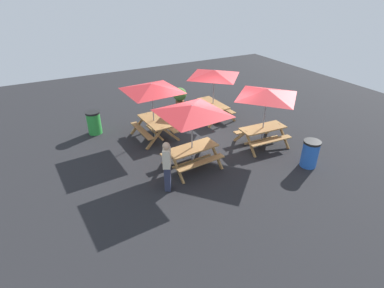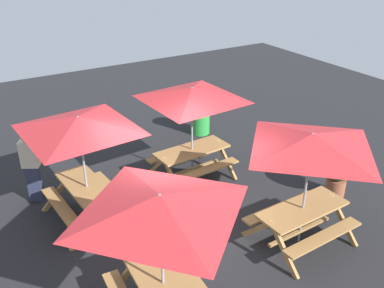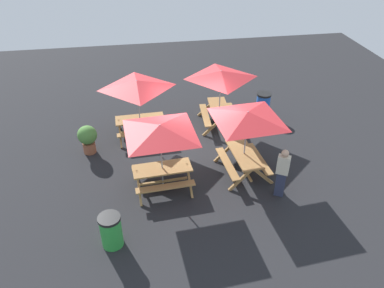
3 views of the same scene
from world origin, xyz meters
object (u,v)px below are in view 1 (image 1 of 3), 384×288
trash_bin_blue (310,154)px  person_standing (167,165)px  picnic_table_0 (214,77)px  picnic_table_3 (267,97)px  trash_bin_green (94,123)px  picnic_table_1 (152,91)px  potted_plant_0 (180,96)px  picnic_table_2 (192,114)px

trash_bin_blue → person_standing: bearing=-102.4°
trash_bin_blue → person_standing: person_standing is taller
picnic_table_0 → picnic_table_3: same height
picnic_table_3 → trash_bin_green: (-4.14, -5.59, -1.49)m
picnic_table_0 → trash_bin_blue: size_ratio=2.38×
trash_bin_green → person_standing: size_ratio=0.59×
trash_bin_green → picnic_table_3: bearing=53.5°
picnic_table_1 → picnic_table_3: 4.35m
picnic_table_1 → trash_bin_green: 3.00m
picnic_table_1 → picnic_table_3: same height
picnic_table_1 → trash_bin_blue: size_ratio=2.88×
trash_bin_blue → potted_plant_0: bearing=-166.9°
picnic_table_2 → picnic_table_3: (-0.10, 3.16, 0.00)m
trash_bin_blue → picnic_table_2: bearing=-117.3°
trash_bin_blue → picnic_table_0: bearing=-170.9°
potted_plant_0 → picnic_table_1: bearing=-44.2°
picnic_table_1 → trash_bin_green: size_ratio=2.88×
picnic_table_3 → trash_bin_blue: size_ratio=2.38×
picnic_table_0 → potted_plant_0: (-1.87, -0.81, -1.36)m
picnic_table_0 → picnic_table_2: same height
picnic_table_2 → potted_plant_0: picnic_table_2 is taller
picnic_table_1 → trash_bin_blue: picnic_table_1 is taller
picnic_table_0 → trash_bin_blue: bearing=7.0°
trash_bin_green → trash_bin_blue: (6.11, 6.06, 0.00)m
person_standing → picnic_table_2: bearing=151.3°
potted_plant_0 → person_standing: person_standing is taller
picnic_table_1 → potted_plant_0: 3.62m
picnic_table_0 → picnic_table_1: same height
potted_plant_0 → trash_bin_blue: bearing=13.1°
picnic_table_3 → potted_plant_0: 5.30m
trash_bin_blue → picnic_table_3: bearing=-166.4°
trash_bin_green → picnic_table_1: bearing=53.6°
picnic_table_2 → picnic_table_3: 3.16m
picnic_table_0 → picnic_table_3: size_ratio=1.00×
potted_plant_0 → person_standing: size_ratio=0.64×
trash_bin_green → picnic_table_0: bearing=79.0°
picnic_table_3 → potted_plant_0: size_ratio=2.19×
person_standing → potted_plant_0: bearing=-179.8°
picnic_table_3 → person_standing: 4.66m
picnic_table_2 → person_standing: 1.86m
trash_bin_blue → potted_plant_0: size_ratio=0.92×
picnic_table_0 → picnic_table_2: bearing=-43.3°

